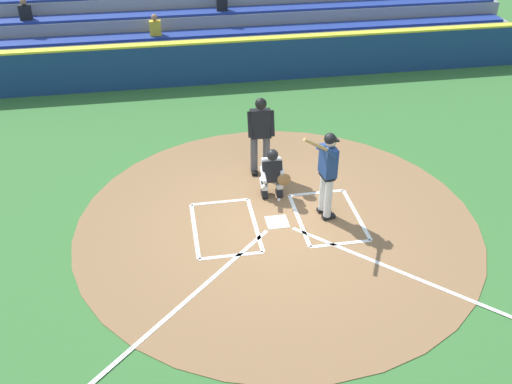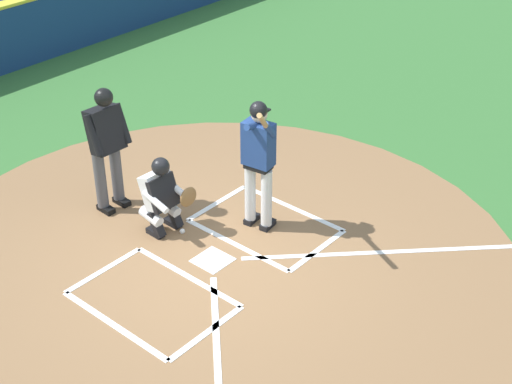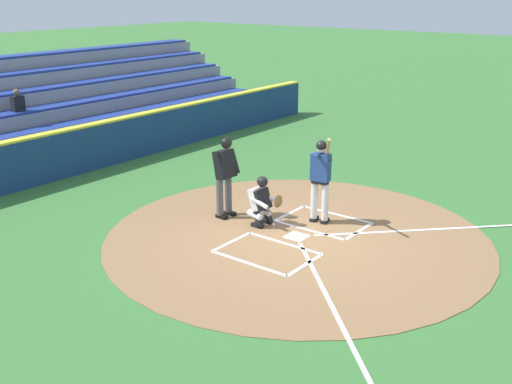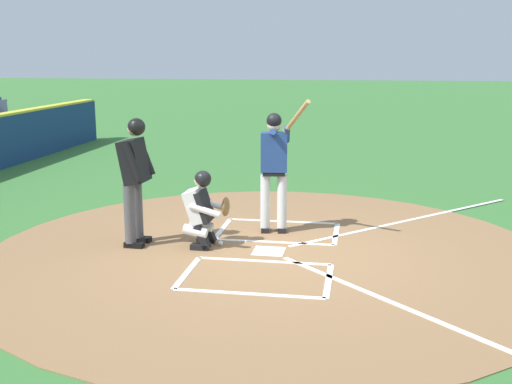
% 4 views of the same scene
% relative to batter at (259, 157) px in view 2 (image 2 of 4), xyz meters
% --- Properties ---
extents(ground_plane, '(120.00, 120.00, 0.00)m').
position_rel_batter_xyz_m(ground_plane, '(0.98, 0.06, -1.10)').
color(ground_plane, '#387033').
extents(dirt_circle, '(8.00, 8.00, 0.01)m').
position_rel_batter_xyz_m(dirt_circle, '(0.98, 0.06, -1.09)').
color(dirt_circle, olive).
rests_on(dirt_circle, ground).
extents(home_plate_and_chalk, '(7.93, 4.91, 0.01)m').
position_rel_batter_xyz_m(home_plate_and_chalk, '(0.98, 0.94, -1.08)').
color(home_plate_and_chalk, white).
rests_on(home_plate_and_chalk, dirt_circle).
extents(batter, '(0.88, 0.82, 2.13)m').
position_rel_batter_xyz_m(batter, '(0.00, 0.00, 0.00)').
color(batter, silver).
rests_on(batter, ground).
extents(catcher, '(0.59, 0.61, 1.13)m').
position_rel_batter_xyz_m(catcher, '(0.89, -0.92, -0.51)').
color(catcher, black).
rests_on(catcher, ground).
extents(plate_umpire, '(0.59, 0.43, 1.86)m').
position_rel_batter_xyz_m(plate_umpire, '(0.98, -1.88, -0.02)').
color(plate_umpire, '#4C4C51').
rests_on(plate_umpire, ground).
extents(baseball, '(0.07, 0.07, 0.07)m').
position_rel_batter_xyz_m(baseball, '(0.80, -0.68, -1.06)').
color(baseball, white).
rests_on(baseball, ground).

